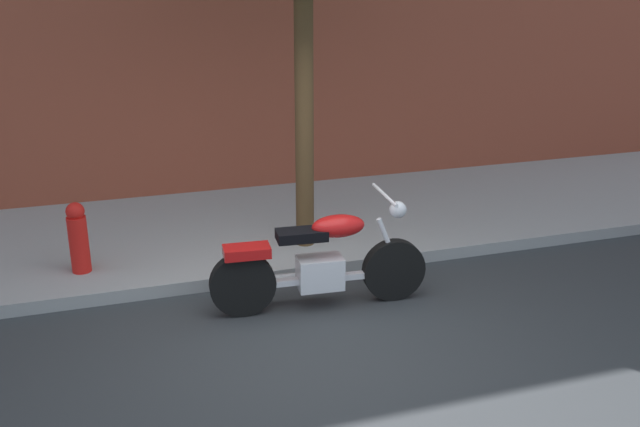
{
  "coord_description": "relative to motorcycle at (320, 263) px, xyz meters",
  "views": [
    {
      "loc": [
        -1.64,
        -5.32,
        3.17
      ],
      "look_at": [
        0.28,
        0.67,
        0.98
      ],
      "focal_mm": 39.53,
      "sensor_mm": 36.0,
      "label": 1
    }
  ],
  "objects": [
    {
      "name": "ground_plane",
      "position": [
        -0.28,
        -0.67,
        -0.46
      ],
      "size": [
        60.0,
        60.0,
        0.0
      ],
      "primitive_type": "plane",
      "color": "#303335"
    },
    {
      "name": "sidewalk",
      "position": [
        -0.28,
        2.19,
        -0.39
      ],
      "size": [
        20.28,
        3.06,
        0.14
      ],
      "primitive_type": "cube",
      "color": "#9A9A9A",
      "rests_on": "ground"
    },
    {
      "name": "motorcycle",
      "position": [
        0.0,
        0.0,
        0.0
      ],
      "size": [
        2.16,
        0.7,
        1.13
      ],
      "color": "black",
      "rests_on": "ground"
    },
    {
      "name": "fire_hydrant",
      "position": [
        -2.23,
        1.28,
        -0.01
      ],
      "size": [
        0.2,
        0.2,
        0.91
      ],
      "color": "red",
      "rests_on": "ground"
    }
  ]
}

